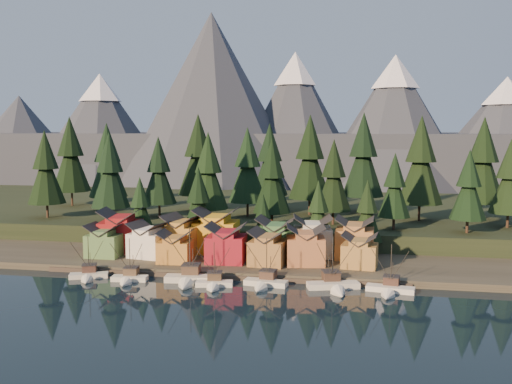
% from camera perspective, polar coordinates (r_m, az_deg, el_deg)
% --- Properties ---
extents(ground, '(500.00, 500.00, 0.00)m').
position_cam_1_polar(ground, '(110.29, -5.46, -10.66)').
color(ground, black).
rests_on(ground, ground).
extents(shore_strip, '(400.00, 50.00, 1.50)m').
position_cam_1_polar(shore_strip, '(147.75, -1.21, -5.96)').
color(shore_strip, '#333025').
rests_on(shore_strip, ground).
extents(hillside, '(420.00, 100.00, 6.00)m').
position_cam_1_polar(hillside, '(195.81, 1.72, -2.26)').
color(hillside, black).
rests_on(hillside, ground).
extents(dock, '(80.00, 4.00, 1.00)m').
position_cam_1_polar(dock, '(125.51, -3.39, -8.30)').
color(dock, '#484034').
rests_on(dock, ground).
extents(mountain_ridge, '(560.00, 190.00, 90.00)m').
position_cam_1_polar(mountain_ridge, '(316.84, 4.36, 5.18)').
color(mountain_ridge, '#3F4551').
rests_on(mountain_ridge, ground).
extents(boat_0, '(8.76, 9.22, 10.06)m').
position_cam_1_polar(boat_0, '(128.98, -16.44, -7.49)').
color(boat_0, beige).
rests_on(boat_0, ground).
extents(boat_1, '(7.97, 8.51, 10.10)m').
position_cam_1_polar(boat_1, '(124.46, -12.65, -7.84)').
color(boat_1, beige).
rests_on(boat_1, ground).
extents(boat_2, '(10.88, 11.64, 12.70)m').
position_cam_1_polar(boat_2, '(121.21, -6.77, -7.91)').
color(boat_2, beige).
rests_on(boat_2, ground).
extents(boat_3, '(8.11, 8.64, 10.11)m').
position_cam_1_polar(boat_3, '(117.81, -4.25, -8.52)').
color(boat_3, silver).
rests_on(boat_3, ground).
extents(boat_4, '(9.45, 10.07, 10.93)m').
position_cam_1_polar(boat_4, '(117.81, 0.85, -8.46)').
color(boat_4, beige).
rests_on(boat_4, ground).
extents(boat_5, '(11.26, 11.74, 11.73)m').
position_cam_1_polar(boat_5, '(116.72, 7.87, -8.64)').
color(boat_5, beige).
rests_on(boat_5, ground).
extents(boat_6, '(9.98, 10.60, 10.55)m').
position_cam_1_polar(boat_6, '(116.42, 13.23, -8.89)').
color(boat_6, silver).
rests_on(boat_6, ground).
extents(house_front_0, '(7.91, 7.48, 7.88)m').
position_cam_1_polar(house_front_0, '(142.73, -14.89, -4.61)').
color(house_front_0, '#4F7740').
rests_on(house_front_0, shore_strip).
extents(house_front_1, '(9.45, 9.20, 8.41)m').
position_cam_1_polar(house_front_1, '(139.90, -10.71, -4.61)').
color(house_front_1, silver).
rests_on(house_front_1, shore_strip).
extents(house_front_2, '(7.78, 7.83, 7.22)m').
position_cam_1_polar(house_front_2, '(133.72, -8.09, -5.34)').
color(house_front_2, '#B67A2F').
rests_on(house_front_2, shore_strip).
extents(house_front_3, '(9.07, 8.68, 8.90)m').
position_cam_1_polar(house_front_3, '(132.24, -3.00, -5.02)').
color(house_front_3, maroon).
rests_on(house_front_3, shore_strip).
extents(house_front_4, '(8.72, 9.28, 8.05)m').
position_cam_1_polar(house_front_4, '(129.78, 1.24, -5.44)').
color(house_front_4, olive).
rests_on(house_front_4, shore_strip).
extents(house_front_5, '(9.56, 8.92, 8.92)m').
position_cam_1_polar(house_front_5, '(130.23, 4.98, -5.21)').
color(house_front_5, '#AB683C').
rests_on(house_front_5, shore_strip).
extents(house_front_6, '(8.35, 7.98, 7.58)m').
position_cam_1_polar(house_front_6, '(129.43, 10.33, -5.68)').
color(house_front_6, '#A4793A').
rests_on(house_front_6, shore_strip).
extents(house_back_0, '(11.20, 10.88, 10.71)m').
position_cam_1_polar(house_back_0, '(147.28, -13.37, -3.65)').
color(house_back_0, maroon).
rests_on(house_back_0, shore_strip).
extents(house_back_1, '(10.02, 10.10, 9.64)m').
position_cam_1_polar(house_back_1, '(142.33, -7.31, -4.10)').
color(house_back_1, '#AE7D2C').
rests_on(house_back_1, shore_strip).
extents(house_back_2, '(10.55, 9.71, 11.02)m').
position_cam_1_polar(house_back_2, '(142.71, -4.00, -3.74)').
color(house_back_2, gold).
rests_on(house_back_2, shore_strip).
extents(house_back_3, '(9.47, 8.47, 9.45)m').
position_cam_1_polar(house_back_3, '(138.54, 2.05, -4.38)').
color(house_back_3, '#3B6E3C').
rests_on(house_back_3, shore_strip).
extents(house_back_4, '(10.17, 9.87, 9.77)m').
position_cam_1_polar(house_back_4, '(138.66, 5.68, -4.33)').
color(house_back_4, silver).
rests_on(house_back_4, shore_strip).
extents(house_back_5, '(9.18, 9.29, 9.85)m').
position_cam_1_polar(house_back_5, '(137.61, 9.84, -4.45)').
color(house_back_5, '#AB733C').
rests_on(house_back_5, shore_strip).
extents(tree_hill_0, '(11.13, 11.13, 25.94)m').
position_cam_1_polar(tree_hill_0, '(178.81, -20.28, 2.08)').
color(tree_hill_0, '#332319').
rests_on(tree_hill_0, hillside).
extents(tree_hill_1, '(12.13, 12.13, 28.27)m').
position_cam_1_polar(tree_hill_1, '(187.27, -14.63, 2.83)').
color(tree_hill_1, '#332319').
rests_on(tree_hill_1, hillside).
extents(tree_hill_2, '(10.87, 10.87, 25.33)m').
position_cam_1_polar(tree_hill_2, '(165.07, -14.39, 1.83)').
color(tree_hill_2, '#332319').
rests_on(tree_hill_2, hillside).
extents(tree_hill_3, '(10.34, 10.34, 24.10)m').
position_cam_1_polar(tree_hill_3, '(172.38, -9.70, 1.90)').
color(tree_hill_3, '#332319').
rests_on(tree_hill_3, hillside).
extents(tree_hill_4, '(13.34, 13.34, 31.08)m').
position_cam_1_polar(tree_hill_4, '(183.90, -5.77, 3.42)').
color(tree_hill_4, '#332319').
rests_on(tree_hill_4, hillside).
extents(tree_hill_5, '(10.93, 10.93, 25.47)m').
position_cam_1_polar(tree_hill_5, '(157.37, -4.78, 1.83)').
color(tree_hill_5, '#332319').
rests_on(tree_hill_5, hillside).
extents(tree_hill_6, '(11.51, 11.51, 26.82)m').
position_cam_1_polar(tree_hill_6, '(170.07, -0.86, 2.43)').
color(tree_hill_6, '#332319').
rests_on(tree_hill_6, hillside).
extents(tree_hill_7, '(10.20, 10.20, 23.77)m').
position_cam_1_polar(tree_hill_7, '(151.77, 1.60, 1.33)').
color(tree_hill_7, '#332319').
rests_on(tree_hill_7, hillside).
extents(tree_hill_8, '(13.16, 13.16, 30.65)m').
position_cam_1_polar(tree_hill_8, '(174.34, 5.41, 3.19)').
color(tree_hill_8, '#332319').
rests_on(tree_hill_8, hillside).
extents(tree_hill_9, '(10.10, 10.10, 23.52)m').
position_cam_1_polar(tree_hill_9, '(157.16, 7.77, 1.40)').
color(tree_hill_9, '#332319').
rests_on(tree_hill_9, hillside).
extents(tree_hill_10, '(13.51, 13.51, 31.46)m').
position_cam_1_polar(tree_hill_10, '(181.66, 10.68, 3.37)').
color(tree_hill_10, '#332319').
rests_on(tree_hill_10, hillside).
extents(tree_hill_11, '(8.63, 8.63, 20.11)m').
position_cam_1_polar(tree_hill_11, '(152.46, 13.69, 0.42)').
color(tree_hill_11, '#332319').
rests_on(tree_hill_11, hillside).
extents(tree_hill_12, '(12.94, 12.94, 30.15)m').
position_cam_1_polar(tree_hill_12, '(168.57, 16.14, 2.77)').
color(tree_hill_12, '#332319').
rests_on(tree_hill_12, hillside).
extents(tree_hill_13, '(9.09, 9.09, 21.17)m').
position_cam_1_polar(tree_hill_13, '(152.55, 20.50, 0.42)').
color(tree_hill_13, '#332319').
rests_on(tree_hill_13, hillside).
extents(tree_hill_14, '(12.80, 12.80, 29.83)m').
position_cam_1_polar(tree_hill_14, '(177.20, 21.75, 2.67)').
color(tree_hill_14, '#332319').
rests_on(tree_hill_14, hillside).
extents(tree_hill_15, '(12.07, 12.07, 28.13)m').
position_cam_1_polar(tree_hill_15, '(186.03, 1.37, 2.98)').
color(tree_hill_15, '#332319').
rests_on(tree_hill_15, hillside).
extents(tree_hill_16, '(13.11, 13.11, 30.54)m').
position_cam_1_polar(tree_hill_16, '(204.21, -18.05, 3.34)').
color(tree_hill_16, '#332319').
rests_on(tree_hill_16, hillside).
extents(tree_hill_17, '(10.15, 10.15, 23.63)m').
position_cam_1_polar(tree_hill_17, '(164.66, 24.02, 1.15)').
color(tree_hill_17, '#332319').
rests_on(tree_hill_17, hillside).
extents(tree_shore_0, '(7.80, 7.80, 18.18)m').
position_cam_1_polar(tree_shore_0, '(153.90, -11.49, -1.56)').
color(tree_shore_0, '#332319').
rests_on(tree_shore_0, shore_strip).
extents(tree_shore_1, '(9.03, 9.03, 21.03)m').
position_cam_1_polar(tree_shore_1, '(148.51, -5.76, -1.14)').
color(tree_shore_1, '#332319').
rests_on(tree_shore_1, shore_strip).
extents(tree_shore_2, '(6.15, 6.15, 14.34)m').
position_cam_1_polar(tree_shore_2, '(145.27, 0.72, -2.73)').
color(tree_shore_2, '#332319').
rests_on(tree_shore_2, shore_strip).
extents(tree_shore_3, '(7.75, 7.75, 18.06)m').
position_cam_1_polar(tree_shore_3, '(143.30, 6.25, -2.07)').
color(tree_shore_3, '#332319').
rests_on(tree_shore_3, shore_strip).
extents(tree_shore_4, '(7.91, 7.91, 18.42)m').
position_cam_1_polar(tree_shore_4, '(142.94, 11.05, -2.09)').
color(tree_shore_4, '#332319').
rests_on(tree_shore_4, shore_strip).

